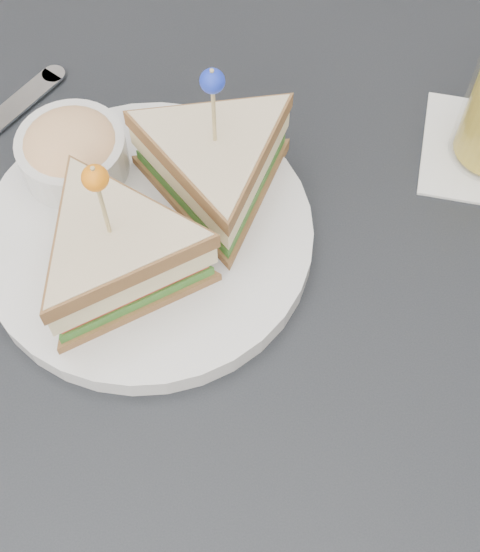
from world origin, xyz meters
name	(u,v)px	position (x,y,z in m)	size (l,w,h in m)	color
ground_plane	(234,517)	(0.00, 0.00, 0.00)	(3.50, 3.50, 0.00)	#3F3833
table	(229,354)	(0.00, 0.00, 0.67)	(0.80, 0.80, 0.75)	black
plate_meal	(153,209)	(-0.06, 0.08, 0.80)	(0.32, 0.30, 0.17)	silver
cutlery_fork	(14,202)	(-0.19, 0.11, 0.75)	(0.14, 0.16, 0.01)	white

